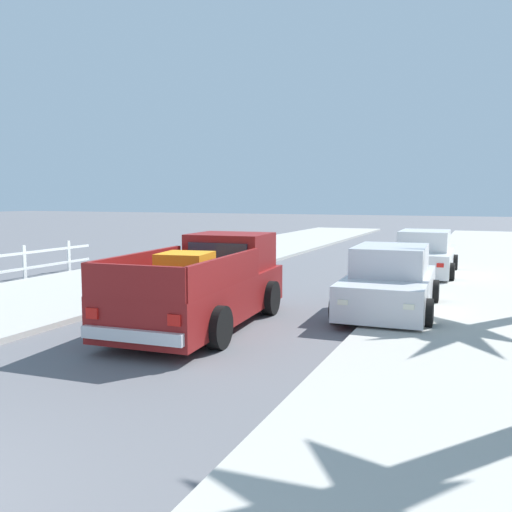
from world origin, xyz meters
The scene contains 7 objects.
sidewalk_left centered at (-5.44, 12.00, 0.06)m, with size 5.23×60.00×0.12m, color #B2AFA8.
sidewalk_right centered at (5.44, 12.00, 0.06)m, with size 5.23×60.00×0.12m, color #B2AFA8.
curb_left centered at (-4.22, 12.00, 0.05)m, with size 0.16×60.00×0.10m, color silver.
curb_right centered at (4.22, 12.00, 0.05)m, with size 0.16×60.00×0.10m, color silver.
pickup_truck centered at (-0.24, 7.77, 0.79)m, with size 2.46×5.32×1.80m.
car_left_near centered at (3.09, 10.30, 0.71)m, with size 2.15×4.31×1.54m.
car_left_mid centered at (3.18, 16.66, 0.71)m, with size 2.07×4.28×1.54m.
Camera 1 is at (5.04, -1.92, 2.61)m, focal length 37.82 mm.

